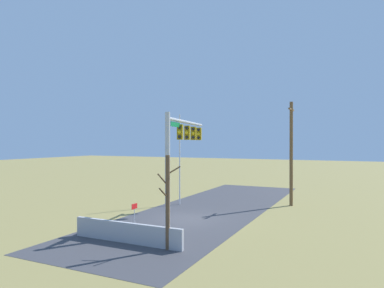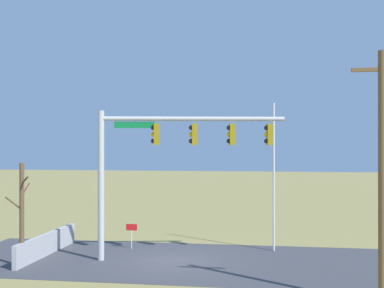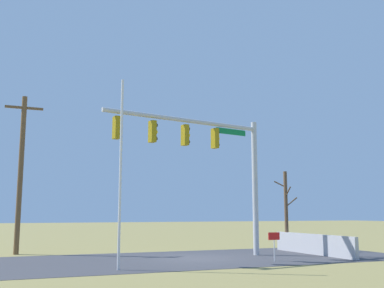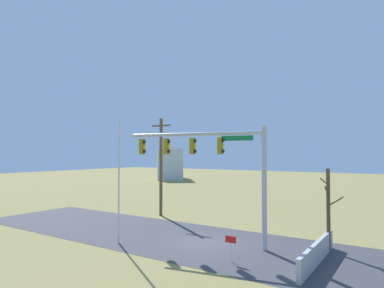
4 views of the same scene
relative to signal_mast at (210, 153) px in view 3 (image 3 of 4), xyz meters
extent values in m
plane|color=olive|center=(-0.57, 0.11, -4.88)|extent=(160.00, 160.00, 0.00)
cube|color=#3D3D42|center=(-4.57, 0.11, -4.88)|extent=(28.00, 8.00, 0.01)
cube|color=#B7B5AD|center=(3.71, 0.53, -4.88)|extent=(6.00, 6.00, 0.01)
cube|color=#A8A8AD|center=(5.56, -0.17, -4.38)|extent=(0.20, 6.25, 1.01)
cylinder|color=#B2B5BA|center=(2.71, 0.53, -1.56)|extent=(0.28, 0.28, 6.65)
cylinder|color=#B2B5BA|center=(-1.32, -0.26, 1.42)|extent=(8.10, 1.77, 0.20)
cube|color=#0F7238|center=(1.26, 0.25, 1.14)|extent=(1.77, 0.37, 0.28)
cube|color=#937A0F|center=(0.29, 0.06, 0.72)|extent=(0.30, 0.40, 0.96)
sphere|color=black|center=(0.44, 0.09, 1.02)|extent=(0.22, 0.22, 0.22)
sphere|color=yellow|center=(0.44, 0.09, 0.72)|extent=(0.22, 0.22, 0.22)
sphere|color=black|center=(0.44, 0.09, 0.42)|extent=(0.22, 0.22, 0.22)
cube|color=#937A0F|center=(-1.38, -0.27, 0.72)|extent=(0.30, 0.40, 0.96)
sphere|color=black|center=(-1.23, -0.24, 1.02)|extent=(0.22, 0.22, 0.22)
sphere|color=yellow|center=(-1.23, -0.24, 0.72)|extent=(0.22, 0.22, 0.22)
sphere|color=black|center=(-1.23, -0.24, 0.42)|extent=(0.22, 0.22, 0.22)
cube|color=#937A0F|center=(-3.04, -0.59, 0.72)|extent=(0.30, 0.40, 0.96)
sphere|color=black|center=(-2.89, -0.57, 1.02)|extent=(0.22, 0.22, 0.22)
sphere|color=yellow|center=(-2.89, -0.57, 0.72)|extent=(0.22, 0.22, 0.22)
sphere|color=black|center=(-2.89, -0.57, 0.42)|extent=(0.22, 0.22, 0.22)
cube|color=#937A0F|center=(-4.71, -0.92, 0.72)|extent=(0.30, 0.40, 0.96)
sphere|color=black|center=(-4.56, -0.89, 1.02)|extent=(0.22, 0.22, 0.22)
sphere|color=yellow|center=(-4.56, -0.89, 0.72)|extent=(0.22, 0.22, 0.22)
sphere|color=black|center=(-4.56, -0.89, 0.42)|extent=(0.22, 0.22, 0.22)
cylinder|color=silver|center=(-4.90, -2.70, -1.30)|extent=(0.10, 0.10, 7.16)
cylinder|color=brown|center=(-8.25, 5.39, -0.82)|extent=(0.26, 0.26, 8.12)
cube|color=brown|center=(-8.25, 5.39, 2.64)|extent=(1.90, 0.12, 0.12)
cylinder|color=brown|center=(5.61, 2.19, -2.70)|extent=(0.20, 0.20, 4.37)
cylinder|color=brown|center=(5.98, 2.19, -2.22)|extent=(0.78, 0.07, 0.57)
cylinder|color=brown|center=(5.37, 2.39, -1.23)|extent=(0.54, 0.47, 0.39)
cylinder|color=brown|center=(5.59, 1.91, -1.66)|extent=(0.12, 0.61, 0.55)
cylinder|color=silver|center=(2.05, -2.16, -4.43)|extent=(0.04, 0.04, 0.90)
cube|color=red|center=(2.05, -2.16, -3.82)|extent=(0.56, 0.02, 0.32)
camera|label=1|loc=(19.55, 10.13, 0.08)|focal=32.50mm
camera|label=2|loc=(-4.71, 22.38, 0.20)|focal=47.89mm
camera|label=3|loc=(-8.73, -19.36, -2.82)|focal=42.27mm
camera|label=4|loc=(9.36, -16.61, 0.27)|focal=31.32mm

